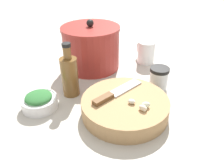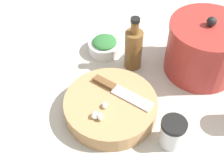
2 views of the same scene
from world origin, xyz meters
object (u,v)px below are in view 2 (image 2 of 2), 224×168
at_px(herb_bowl, 105,45).
at_px(garlic_cloves, 99,113).
at_px(cutting_board, 111,107).
at_px(oil_bottle, 133,48).
at_px(stock_pot, 204,48).
at_px(chef_knife, 118,90).
at_px(spice_jar, 172,132).

bearing_deg(herb_bowl, garlic_cloves, -44.18).
xyz_separation_m(cutting_board, oil_bottle, (-0.10, 0.18, 0.05)).
relative_size(oil_bottle, stock_pot, 0.79).
bearing_deg(herb_bowl, chef_knife, -31.92).
relative_size(chef_knife, spice_jar, 2.30).
height_order(spice_jar, oil_bottle, oil_bottle).
xyz_separation_m(garlic_cloves, herb_bowl, (-0.23, 0.22, -0.03)).
bearing_deg(chef_knife, spice_jar, 81.26).
distance_m(spice_jar, oil_bottle, 0.31).
bearing_deg(oil_bottle, garlic_cloves, -65.10).
bearing_deg(oil_bottle, stock_pot, 43.05).
distance_m(garlic_cloves, spice_jar, 0.20).
relative_size(chef_knife, herb_bowl, 1.70).
xyz_separation_m(garlic_cloves, stock_pot, (0.05, 0.39, 0.03)).
relative_size(cutting_board, oil_bottle, 1.41).
height_order(oil_bottle, stock_pot, stock_pot).
bearing_deg(garlic_cloves, stock_pot, 83.24).
bearing_deg(garlic_cloves, oil_bottle, 114.90).
bearing_deg(oil_bottle, spice_jar, -25.90).
bearing_deg(herb_bowl, stock_pot, 31.48).
distance_m(chef_knife, oil_bottle, 0.17).
xyz_separation_m(chef_knife, stock_pot, (0.07, 0.29, 0.03)).
height_order(chef_knife, garlic_cloves, garlic_cloves).
relative_size(chef_knife, stock_pot, 0.82).
xyz_separation_m(chef_knife, oil_bottle, (-0.09, 0.14, 0.02)).
xyz_separation_m(herb_bowl, oil_bottle, (0.11, 0.02, 0.05)).
bearing_deg(spice_jar, oil_bottle, 154.10).
height_order(cutting_board, chef_knife, chef_knife).
height_order(cutting_board, oil_bottle, oil_bottle).
xyz_separation_m(herb_bowl, spice_jar, (0.39, -0.11, 0.02)).
distance_m(garlic_cloves, herb_bowl, 0.32).
relative_size(chef_knife, oil_bottle, 1.03).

